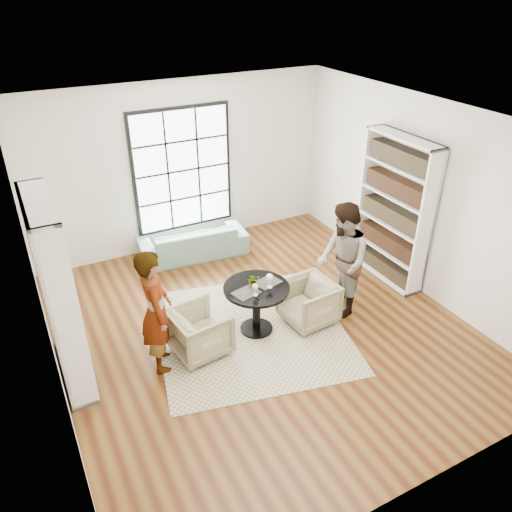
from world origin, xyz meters
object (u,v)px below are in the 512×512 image
person_right (342,261)px  flower_centerpiece (253,281)px  wine_glass_left (255,287)px  wine_glass_right (270,278)px  pedestal_table (256,299)px  sofa (193,241)px  person_left (156,311)px  armchair_left (200,332)px  armchair_right (308,302)px

person_right → flower_centerpiece: 1.36m
wine_glass_left → wine_glass_right: 0.27m
person_right → wine_glass_left: 1.42m
pedestal_table → flower_centerpiece: flower_centerpiece is taller
sofa → wine_glass_right: bearing=98.8°
person_left → person_right: size_ratio=0.97×
sofa → person_right: (1.32, -2.62, 0.60)m
armchair_left → flower_centerpiece: flower_centerpiece is taller
wine_glass_left → wine_glass_right: (0.26, 0.08, 0.02)m
person_left → flower_centerpiece: person_left is taller
flower_centerpiece → pedestal_table: bearing=-41.7°
sofa → person_right: bearing=121.9°
person_left → pedestal_table: bearing=-76.8°
flower_centerpiece → person_left: bearing=-176.5°
sofa → pedestal_table: bearing=95.2°
sofa → person_left: person_left is taller
person_right → armchair_left: bearing=-73.6°
sofa → person_right: person_right is taller
sofa → wine_glass_right: size_ratio=8.98×
person_left → flower_centerpiece: 1.41m
armchair_left → wine_glass_right: bearing=-99.1°
flower_centerpiece → wine_glass_left: bearing=-110.3°
person_left → sofa: bearing=-18.8°
sofa → armchair_left: size_ratio=2.64×
sofa → person_left: bearing=65.6°
wine_glass_left → wine_glass_right: size_ratio=0.84×
sofa → armchair_left: 2.67m
person_right → wine_glass_left: size_ratio=9.75×
pedestal_table → armchair_left: 0.91m
armchair_left → pedestal_table: bearing=-93.8°
wine_glass_left → person_right: bearing=0.4°
armchair_right → wine_glass_left: 1.02m
armchair_left → flower_centerpiece: bearing=-91.8°
wine_glass_left → wine_glass_right: bearing=17.2°
armchair_left → wine_glass_left: bearing=-105.4°
pedestal_table → armchair_left: pedestal_table is taller
person_left → armchair_left: bearing=-79.1°
armchair_left → armchair_right: size_ratio=1.00×
sofa → armchair_left: bearing=75.9°
sofa → armchair_right: 2.73m
wine_glass_left → flower_centerpiece: bearing=69.7°
pedestal_table → sofa: size_ratio=0.48×
pedestal_table → armchair_right: 0.81m
person_right → person_left: bearing=-73.0°
armchair_left → flower_centerpiece: (0.85, 0.09, 0.51)m
armchair_right → person_left: bearing=-96.7°
sofa → wine_glass_right: wine_glass_right is taller
armchair_left → wine_glass_right: 1.18m
armchair_right → armchair_left: bearing=-97.6°
armchair_right → wine_glass_left: bearing=-93.5°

